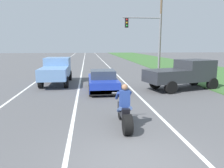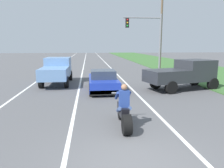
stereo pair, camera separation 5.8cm
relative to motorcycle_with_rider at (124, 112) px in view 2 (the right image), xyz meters
name	(u,v)px [view 2 (the right image)]	position (x,y,z in m)	size (l,w,h in m)	color
ground_plane	(135,163)	(-0.10, -2.34, -0.59)	(160.00, 160.00, 0.00)	#565659
lane_stripe_left_solid	(51,71)	(-5.50, 17.66, -0.59)	(0.14, 120.00, 0.01)	white
lane_stripe_right_solid	(113,71)	(1.70, 17.66, -0.59)	(0.14, 120.00, 0.01)	white
lane_stripe_centre_dashed	(83,71)	(-1.90, 17.66, -0.59)	(0.14, 120.00, 0.01)	white
grass_verge_right	(195,69)	(11.82, 17.66, -0.56)	(10.00, 120.00, 0.06)	#3D6B33
motorcycle_with_rider	(124,112)	(0.00, 0.00, 0.00)	(0.70, 2.21, 1.62)	black
sports_car_blue	(103,81)	(-0.30, 6.63, 0.04)	(1.84, 4.30, 1.37)	#1E38B2
pickup_truck_left_lane_light_blue	(57,70)	(-3.65, 9.47, 0.51)	(2.02, 4.80, 1.98)	#6B93C6
pickup_truck_right_shoulder_dark_grey	(184,73)	(5.13, 6.41, 0.51)	(5.14, 3.14, 1.98)	#2D3035
traffic_light_mast_near	(149,35)	(4.87, 14.08, 3.35)	(3.88, 0.34, 6.00)	gray
utility_pole_roadside	(161,35)	(7.25, 17.55, 3.52)	(0.24, 0.24, 8.22)	brown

